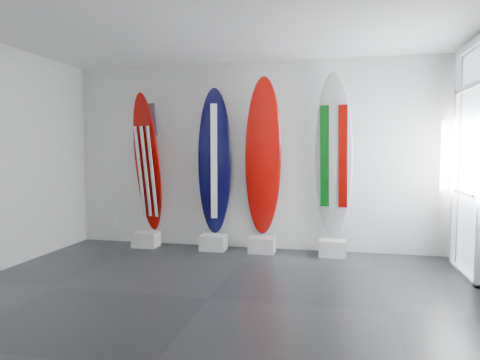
% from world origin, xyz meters
% --- Properties ---
extents(floor, '(6.00, 6.00, 0.00)m').
position_xyz_m(floor, '(0.00, 0.00, 0.00)').
color(floor, black).
rests_on(floor, ground).
extents(ceiling, '(6.00, 6.00, 0.00)m').
position_xyz_m(ceiling, '(0.00, 0.00, 3.00)').
color(ceiling, white).
rests_on(ceiling, wall_back).
extents(wall_back, '(6.00, 0.00, 6.00)m').
position_xyz_m(wall_back, '(0.00, 2.50, 1.50)').
color(wall_back, silver).
rests_on(wall_back, ground).
extents(wall_front, '(6.00, 0.00, 6.00)m').
position_xyz_m(wall_front, '(0.00, -2.50, 1.50)').
color(wall_front, silver).
rests_on(wall_front, ground).
extents(display_block_usa, '(0.40, 0.30, 0.24)m').
position_xyz_m(display_block_usa, '(-1.71, 2.18, 0.12)').
color(display_block_usa, silver).
rests_on(display_block_usa, floor).
extents(surfboard_usa, '(0.61, 0.52, 2.29)m').
position_xyz_m(surfboard_usa, '(-1.71, 2.28, 1.38)').
color(surfboard_usa, '#880603').
rests_on(surfboard_usa, display_block_usa).
extents(display_block_navy, '(0.40, 0.30, 0.24)m').
position_xyz_m(display_block_navy, '(-0.56, 2.18, 0.12)').
color(display_block_navy, silver).
rests_on(display_block_navy, floor).
extents(surfboard_navy, '(0.58, 0.38, 2.33)m').
position_xyz_m(surfboard_navy, '(-0.56, 2.28, 1.40)').
color(surfboard_navy, black).
rests_on(surfboard_navy, display_block_navy).
extents(display_block_swiss, '(0.40, 0.30, 0.24)m').
position_xyz_m(display_block_swiss, '(0.23, 2.18, 0.12)').
color(display_block_swiss, silver).
rests_on(display_block_swiss, floor).
extents(surfboard_swiss, '(0.64, 0.55, 2.47)m').
position_xyz_m(surfboard_swiss, '(0.23, 2.28, 1.47)').
color(surfboard_swiss, '#880603').
rests_on(surfboard_swiss, display_block_swiss).
extents(display_block_italy, '(0.40, 0.30, 0.24)m').
position_xyz_m(display_block_italy, '(1.30, 2.18, 0.12)').
color(display_block_italy, silver).
rests_on(display_block_italy, floor).
extents(surfboard_italy, '(0.61, 0.38, 2.51)m').
position_xyz_m(surfboard_italy, '(1.30, 2.28, 1.49)').
color(surfboard_italy, silver).
rests_on(surfboard_italy, display_block_italy).
extents(wall_outlet, '(0.09, 0.02, 0.13)m').
position_xyz_m(wall_outlet, '(-2.45, 2.48, 0.35)').
color(wall_outlet, silver).
rests_on(wall_outlet, wall_back).
extents(glass_door, '(0.12, 1.16, 2.85)m').
position_xyz_m(glass_door, '(2.97, 1.55, 1.43)').
color(glass_door, white).
rests_on(glass_door, floor).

